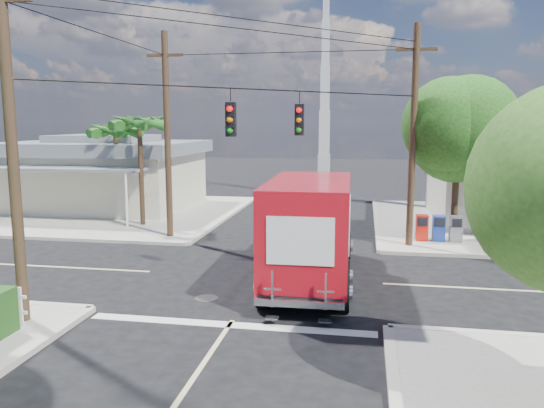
# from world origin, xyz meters

# --- Properties ---
(ground) EXTENTS (120.00, 120.00, 0.00)m
(ground) POSITION_xyz_m (0.00, 0.00, 0.00)
(ground) COLOR black
(ground) RESTS_ON ground
(sidewalk_ne) EXTENTS (14.12, 14.12, 0.14)m
(sidewalk_ne) POSITION_xyz_m (10.88, 10.88, 0.07)
(sidewalk_ne) COLOR #9C978D
(sidewalk_ne) RESTS_ON ground
(sidewalk_nw) EXTENTS (14.12, 14.12, 0.14)m
(sidewalk_nw) POSITION_xyz_m (-10.88, 10.88, 0.07)
(sidewalk_nw) COLOR #9C978D
(sidewalk_nw) RESTS_ON ground
(road_markings) EXTENTS (32.00, 32.00, 0.01)m
(road_markings) POSITION_xyz_m (0.00, -1.47, 0.01)
(road_markings) COLOR beige
(road_markings) RESTS_ON ground
(building_nw) EXTENTS (10.80, 10.20, 4.30)m
(building_nw) POSITION_xyz_m (-12.00, 12.46, 2.22)
(building_nw) COLOR beige
(building_nw) RESTS_ON sidewalk_nw
(radio_tower) EXTENTS (0.80, 0.80, 17.00)m
(radio_tower) POSITION_xyz_m (0.50, 20.00, 5.64)
(radio_tower) COLOR silver
(radio_tower) RESTS_ON ground
(tree_ne_front) EXTENTS (4.21, 4.14, 6.66)m
(tree_ne_front) POSITION_xyz_m (7.21, 6.76, 4.77)
(tree_ne_front) COLOR #422D1C
(tree_ne_front) RESTS_ON sidewalk_ne
(tree_ne_back) EXTENTS (3.77, 3.66, 5.82)m
(tree_ne_back) POSITION_xyz_m (9.81, 8.96, 4.19)
(tree_ne_back) COLOR #422D1C
(tree_ne_back) RESTS_ON sidewalk_ne
(palm_nw_front) EXTENTS (3.01, 3.08, 5.59)m
(palm_nw_front) POSITION_xyz_m (-7.50, 7.50, 5.04)
(palm_nw_front) COLOR #422D1C
(palm_nw_front) RESTS_ON sidewalk_nw
(palm_nw_back) EXTENTS (3.01, 3.08, 5.19)m
(palm_nw_back) POSITION_xyz_m (-9.50, 9.00, 4.67)
(palm_nw_back) COLOR #422D1C
(palm_nw_back) RESTS_ON sidewalk_nw
(utility_poles) EXTENTS (12.00, 10.68, 9.00)m
(utility_poles) POSITION_xyz_m (-1.58, 1.60, 4.67)
(utility_poles) COLOR #473321
(utility_poles) RESTS_ON ground
(vending_boxes) EXTENTS (1.90, 0.50, 1.10)m
(vending_boxes) POSITION_xyz_m (6.50, 6.20, 0.69)
(vending_boxes) COLOR red
(vending_boxes) RESTS_ON sidewalk_ne
(delivery_truck) EXTENTS (2.72, 7.98, 3.42)m
(delivery_truck) POSITION_xyz_m (1.66, -0.16, 1.74)
(delivery_truck) COLOR black
(delivery_truck) RESTS_ON ground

